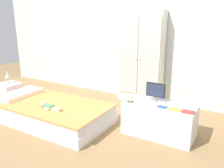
# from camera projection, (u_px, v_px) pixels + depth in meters

# --- Properties ---
(ground_plane) EXTENTS (10.00, 10.00, 0.02)m
(ground_plane) POSITION_uv_depth(u_px,v_px,m) (80.00, 126.00, 3.45)
(ground_plane) COLOR #99754C
(back_wall) EXTENTS (6.40, 0.05, 2.70)m
(back_wall) POSITION_uv_depth(u_px,v_px,m) (129.00, 28.00, 4.38)
(back_wall) COLOR silver
(back_wall) RESTS_ON ground_plane
(bed) EXTENTS (1.79, 0.98, 0.28)m
(bed) POSITION_uv_depth(u_px,v_px,m) (52.00, 112.00, 3.58)
(bed) COLOR white
(bed) RESTS_ON ground_plane
(pillow) EXTENTS (0.32, 0.70, 0.07)m
(pillow) POSITION_uv_depth(u_px,v_px,m) (20.00, 94.00, 3.87)
(pillow) COLOR white
(pillow) RESTS_ON bed
(doll) EXTENTS (0.39, 0.13, 0.10)m
(doll) POSITION_uv_depth(u_px,v_px,m) (47.00, 105.00, 3.35)
(doll) COLOR #4CA375
(doll) RESTS_ON bed
(nightstand) EXTENTS (0.36, 0.36, 0.39)m
(nightstand) POSITION_uv_depth(u_px,v_px,m) (10.00, 94.00, 4.25)
(nightstand) COLOR silver
(nightstand) RESTS_ON ground_plane
(table_lamp) EXTENTS (0.10, 0.10, 0.22)m
(table_lamp) POSITION_uv_depth(u_px,v_px,m) (8.00, 75.00, 4.15)
(table_lamp) COLOR #B7B2AD
(table_lamp) RESTS_ON nightstand
(wardrobe) EXTENTS (0.81, 0.30, 1.67)m
(wardrobe) POSITION_uv_depth(u_px,v_px,m) (141.00, 58.00, 4.21)
(wardrobe) COLOR white
(wardrobe) RESTS_ON ground_plane
(tv_stand) EXTENTS (0.93, 0.45, 0.44)m
(tv_stand) POSITION_uv_depth(u_px,v_px,m) (159.00, 119.00, 3.12)
(tv_stand) COLOR silver
(tv_stand) RESTS_ON ground_plane
(tv_monitor) EXTENTS (0.26, 0.10, 0.25)m
(tv_monitor) POSITION_uv_depth(u_px,v_px,m) (155.00, 91.00, 3.13)
(tv_monitor) COLOR #99999E
(tv_monitor) RESTS_ON tv_stand
(rocking_horse_toy) EXTENTS (0.11, 0.04, 0.13)m
(rocking_horse_toy) POSITION_uv_depth(u_px,v_px,m) (130.00, 98.00, 3.10)
(rocking_horse_toy) COLOR #8E6642
(rocking_horse_toy) RESTS_ON tv_stand
(book_blue) EXTENTS (0.13, 0.08, 0.01)m
(book_blue) POSITION_uv_depth(u_px,v_px,m) (163.00, 107.00, 2.94)
(book_blue) COLOR blue
(book_blue) RESTS_ON tv_stand
(book_yellow) EXTENTS (0.16, 0.09, 0.01)m
(book_yellow) POSITION_uv_depth(u_px,v_px,m) (174.00, 109.00, 2.87)
(book_yellow) COLOR gold
(book_yellow) RESTS_ON tv_stand
(book_red) EXTENTS (0.14, 0.10, 0.02)m
(book_red) POSITION_uv_depth(u_px,v_px,m) (188.00, 112.00, 2.79)
(book_red) COLOR #CC3838
(book_red) RESTS_ON tv_stand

